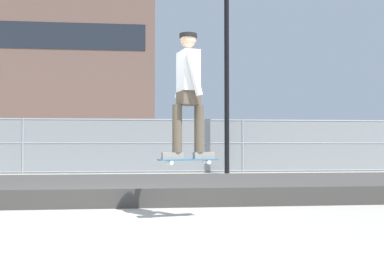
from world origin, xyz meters
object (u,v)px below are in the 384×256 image
at_px(parked_car_near, 80,148).
at_px(parked_car_mid, 229,147).
at_px(skater, 188,87).
at_px(skateboard, 188,160).
at_px(street_lamp, 227,55).

height_order(parked_car_near, parked_car_mid, same).
bearing_deg(parked_car_near, skater, -76.20).
distance_m(skateboard, street_lamp, 9.73).
xyz_separation_m(skater, parked_car_near, (-3.08, 12.55, -0.92)).
distance_m(skateboard, skater, 0.98).
relative_size(street_lamp, parked_car_near, 1.39).
bearing_deg(parked_car_mid, street_lamp, -101.73).
distance_m(parked_car_near, parked_car_mid, 6.06).
bearing_deg(parked_car_mid, parked_car_near, -177.54).
distance_m(skater, parked_car_near, 12.96).
height_order(skateboard, parked_car_mid, parked_car_mid).
height_order(skateboard, parked_car_near, parked_car_near).
distance_m(skater, street_lamp, 9.45).
relative_size(parked_car_near, parked_car_mid, 1.00).
relative_size(skater, street_lamp, 0.27).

